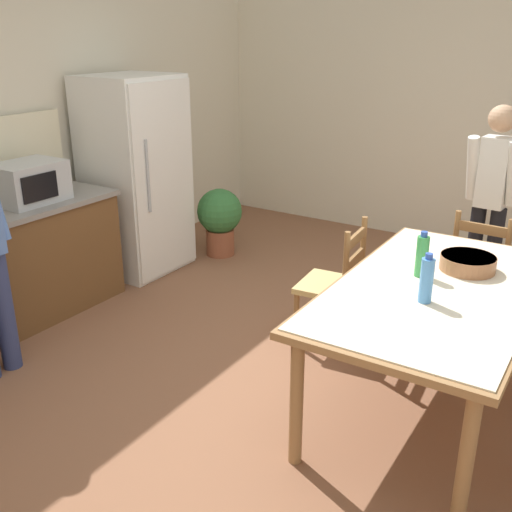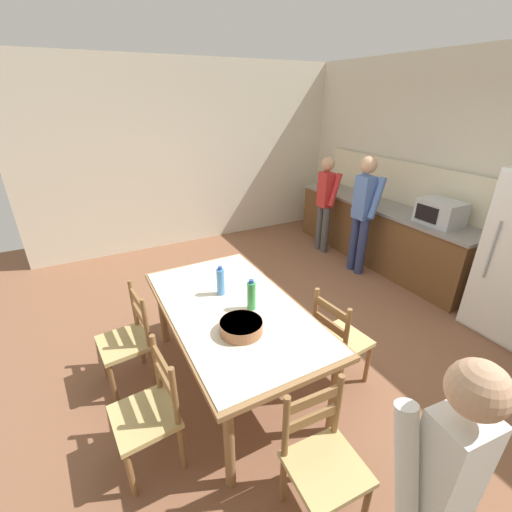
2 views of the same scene
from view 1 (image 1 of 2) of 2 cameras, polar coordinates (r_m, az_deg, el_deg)
ground_plane at (r=3.94m, az=3.70°, el=-11.77°), size 8.32×8.32×0.00m
wall_back at (r=5.19m, az=-23.01°, el=11.83°), size 6.52×0.12×2.90m
wall_right at (r=6.41m, az=18.87°, el=13.80°), size 0.12×5.20×2.90m
refrigerator at (r=5.54m, az=-11.35°, el=7.49°), size 0.78×0.73×1.76m
microwave at (r=4.80m, az=-20.85°, el=6.58°), size 0.50×0.39×0.30m
dining_table at (r=3.50m, az=16.75°, el=-3.93°), size 1.90×1.05×0.78m
bottle_near_centre at (r=3.21m, az=15.93°, el=-2.19°), size 0.07×0.07×0.27m
bottle_off_centre at (r=3.54m, az=15.52°, el=0.03°), size 0.07×0.07×0.27m
serving_bowl at (r=3.74m, az=19.53°, el=-0.54°), size 0.32×0.32×0.09m
chair_side_far_right at (r=4.22m, az=7.49°, el=-2.77°), size 0.46×0.44×0.91m
chair_head_end at (r=4.72m, az=20.65°, el=-1.38°), size 0.42×0.44×0.91m
person_by_table at (r=5.12m, az=21.49°, el=5.51°), size 0.29×0.41×1.58m
potted_plant at (r=5.89m, az=-3.48°, el=3.71°), size 0.44×0.44×0.67m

